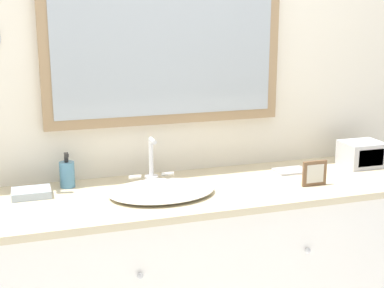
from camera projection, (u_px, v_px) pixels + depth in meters
name	position (u px, v px, depth m)	size (l,w,h in m)	color
wall_back	(183.00, 91.00, 2.51)	(8.00, 0.18, 2.55)	silver
vanity_counter	(205.00, 282.00, 2.42)	(2.02, 0.57, 0.90)	white
sink_basin	(161.00, 190.00, 2.23)	(0.45, 0.37, 0.21)	silver
soap_bottle	(67.00, 174.00, 2.31)	(0.06, 0.06, 0.15)	teal
appliance_box	(362.00, 154.00, 2.62)	(0.19, 0.16, 0.12)	#BCBCC1
picture_frame	(315.00, 173.00, 2.32)	(0.11, 0.01, 0.11)	brown
hand_towel_near_sink	(31.00, 193.00, 2.20)	(0.16, 0.11, 0.03)	#A8B7C6
metal_tray	(291.00, 171.00, 2.54)	(0.15, 0.11, 0.01)	#ADADB2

